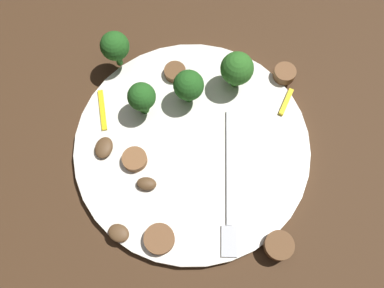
# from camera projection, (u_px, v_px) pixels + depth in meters

# --- Properties ---
(ground_plane) EXTENTS (1.40, 1.40, 0.00)m
(ground_plane) POSITION_uv_depth(u_px,v_px,m) (192.00, 148.00, 0.51)
(ground_plane) COLOR #422B19
(plate) EXTENTS (0.29, 0.29, 0.01)m
(plate) POSITION_uv_depth(u_px,v_px,m) (192.00, 146.00, 0.50)
(plate) COLOR white
(plate) RESTS_ON ground_plane
(fork) EXTENTS (0.18, 0.02, 0.00)m
(fork) POSITION_uv_depth(u_px,v_px,m) (229.00, 191.00, 0.48)
(fork) COLOR silver
(fork) RESTS_ON plate
(broccoli_floret_0) EXTENTS (0.03, 0.03, 0.05)m
(broccoli_floret_0) POSITION_uv_depth(u_px,v_px,m) (142.00, 97.00, 0.48)
(broccoli_floret_0) COLOR #296420
(broccoli_floret_0) RESTS_ON plate
(broccoli_floret_1) EXTENTS (0.04, 0.04, 0.06)m
(broccoli_floret_1) POSITION_uv_depth(u_px,v_px,m) (237.00, 69.00, 0.49)
(broccoli_floret_1) COLOR #347525
(broccoli_floret_1) RESTS_ON plate
(broccoli_floret_2) EXTENTS (0.04, 0.04, 0.06)m
(broccoli_floret_2) POSITION_uv_depth(u_px,v_px,m) (115.00, 46.00, 0.50)
(broccoli_floret_2) COLOR #296420
(broccoli_floret_2) RESTS_ON plate
(broccoli_floret_3) EXTENTS (0.04, 0.04, 0.05)m
(broccoli_floret_3) POSITION_uv_depth(u_px,v_px,m) (189.00, 86.00, 0.49)
(broccoli_floret_3) COLOR #296420
(broccoli_floret_3) RESTS_ON plate
(sausage_slice_0) EXTENTS (0.04, 0.04, 0.01)m
(sausage_slice_0) POSITION_uv_depth(u_px,v_px,m) (135.00, 159.00, 0.49)
(sausage_slice_0) COLOR brown
(sausage_slice_0) RESTS_ON plate
(sausage_slice_1) EXTENTS (0.04, 0.04, 0.01)m
(sausage_slice_1) POSITION_uv_depth(u_px,v_px,m) (175.00, 72.00, 0.53)
(sausage_slice_1) COLOR brown
(sausage_slice_1) RESTS_ON plate
(sausage_slice_2) EXTENTS (0.04, 0.04, 0.01)m
(sausage_slice_2) POSITION_uv_depth(u_px,v_px,m) (159.00, 239.00, 0.45)
(sausage_slice_2) COLOR brown
(sausage_slice_2) RESTS_ON plate
(sausage_slice_3) EXTENTS (0.03, 0.03, 0.01)m
(sausage_slice_3) POSITION_uv_depth(u_px,v_px,m) (284.00, 74.00, 0.53)
(sausage_slice_3) COLOR brown
(sausage_slice_3) RESTS_ON plate
(sausage_slice_4) EXTENTS (0.04, 0.04, 0.01)m
(sausage_slice_4) POSITION_uv_depth(u_px,v_px,m) (279.00, 246.00, 0.45)
(sausage_slice_4) COLOR brown
(sausage_slice_4) RESTS_ON plate
(mushroom_0) EXTENTS (0.03, 0.02, 0.01)m
(mushroom_0) POSITION_uv_depth(u_px,v_px,m) (104.00, 148.00, 0.49)
(mushroom_0) COLOR brown
(mushroom_0) RESTS_ON plate
(mushroom_1) EXTENTS (0.02, 0.02, 0.01)m
(mushroom_1) POSITION_uv_depth(u_px,v_px,m) (147.00, 184.00, 0.47)
(mushroom_1) COLOR brown
(mushroom_1) RESTS_ON plate
(mushroom_2) EXTENTS (0.03, 0.03, 0.01)m
(mushroom_2) POSITION_uv_depth(u_px,v_px,m) (119.00, 233.00, 0.46)
(mushroom_2) COLOR brown
(mushroom_2) RESTS_ON plate
(pepper_strip_0) EXTENTS (0.04, 0.02, 0.00)m
(pepper_strip_0) POSITION_uv_depth(u_px,v_px,m) (286.00, 102.00, 0.52)
(pepper_strip_0) COLOR yellow
(pepper_strip_0) RESTS_ON plate
(pepper_strip_1) EXTENTS (0.06, 0.02, 0.00)m
(pepper_strip_1) POSITION_uv_depth(u_px,v_px,m) (102.00, 110.00, 0.51)
(pepper_strip_1) COLOR yellow
(pepper_strip_1) RESTS_ON plate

